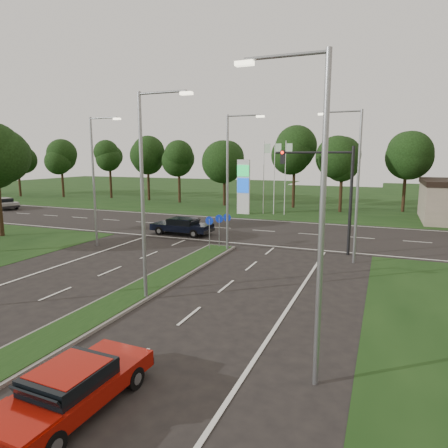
% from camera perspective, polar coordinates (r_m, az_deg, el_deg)
% --- Properties ---
extents(ground, '(160.00, 160.00, 0.00)m').
position_cam_1_polar(ground, '(14.97, -26.98, -16.59)').
color(ground, black).
rests_on(ground, ground).
extents(verge_far, '(160.00, 50.00, 0.02)m').
position_cam_1_polar(verge_far, '(64.75, 12.60, 3.80)').
color(verge_far, black).
rests_on(verge_far, ground).
extents(cross_road, '(160.00, 12.00, 0.02)m').
position_cam_1_polar(cross_road, '(34.81, 4.09, -0.89)').
color(cross_road, black).
rests_on(cross_road, ground).
extents(median_kerb, '(2.00, 26.00, 0.12)m').
position_cam_1_polar(median_kerb, '(17.55, -16.96, -11.81)').
color(median_kerb, slate).
rests_on(median_kerb, ground).
extents(streetlight_median_near, '(2.53, 0.22, 9.00)m').
position_cam_1_polar(streetlight_median_near, '(17.44, -11.07, 5.27)').
color(streetlight_median_near, gray).
rests_on(streetlight_median_near, ground).
extents(streetlight_median_far, '(2.53, 0.22, 9.00)m').
position_cam_1_polar(streetlight_median_far, '(26.38, 0.90, 6.88)').
color(streetlight_median_far, gray).
rests_on(streetlight_median_far, ground).
extents(streetlight_left_far, '(2.53, 0.22, 9.00)m').
position_cam_1_polar(streetlight_left_far, '(29.40, -17.87, 6.70)').
color(streetlight_left_far, gray).
rests_on(streetlight_left_far, ground).
extents(streetlight_right_far, '(2.53, 0.22, 9.00)m').
position_cam_1_polar(streetlight_right_far, '(24.67, 18.16, 6.21)').
color(streetlight_right_far, gray).
rests_on(streetlight_right_far, ground).
extents(streetlight_right_near, '(2.53, 0.22, 9.00)m').
position_cam_1_polar(streetlight_right_near, '(10.79, 12.85, 2.60)').
color(streetlight_right_near, gray).
rests_on(streetlight_right_near, ground).
extents(traffic_signal, '(5.10, 0.42, 7.00)m').
position_cam_1_polar(traffic_signal, '(26.84, 14.97, 5.69)').
color(traffic_signal, black).
rests_on(traffic_signal, ground).
extents(median_signs, '(1.16, 1.76, 2.38)m').
position_cam_1_polar(median_signs, '(27.49, -0.76, -0.07)').
color(median_signs, gray).
rests_on(median_signs, ground).
extents(gas_pylon, '(5.80, 1.26, 8.00)m').
position_cam_1_polar(gas_pylon, '(44.12, 3.08, 5.54)').
color(gas_pylon, silver).
rests_on(gas_pylon, ground).
extents(treeline_far, '(6.00, 6.00, 9.90)m').
position_cam_1_polar(treeline_far, '(49.62, 10.07, 10.06)').
color(treeline_far, black).
rests_on(treeline_far, ground).
extents(red_sedan, '(1.99, 4.50, 1.22)m').
position_cam_1_polar(red_sedan, '(11.44, -20.87, -20.93)').
color(red_sedan, '#951008').
rests_on(red_sedan, ground).
extents(navy_sedan, '(4.98, 2.17, 1.36)m').
position_cam_1_polar(navy_sedan, '(32.88, -6.00, -0.25)').
color(navy_sedan, black).
rests_on(navy_sedan, ground).
extents(far_car_a, '(5.17, 3.33, 1.38)m').
position_cam_1_polar(far_car_a, '(55.31, -29.11, 2.61)').
color(far_car_a, '#9F9F9F').
rests_on(far_car_a, ground).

